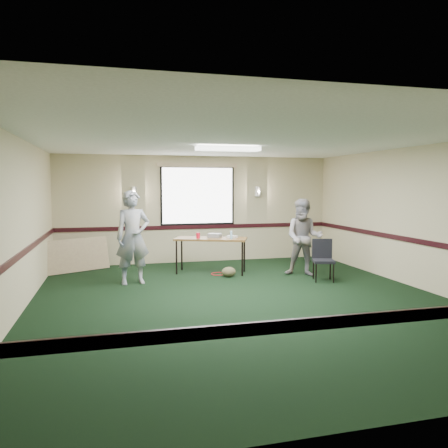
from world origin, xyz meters
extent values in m
plane|color=black|center=(0.00, 0.00, 0.00)|extent=(8.00, 8.00, 0.00)
plane|color=beige|center=(0.00, 4.00, 1.35)|extent=(7.00, 0.00, 7.00)
plane|color=beige|center=(0.00, -4.00, 1.35)|extent=(7.00, 0.00, 7.00)
plane|color=beige|center=(-3.50, 0.00, 1.35)|extent=(0.00, 8.00, 8.00)
plane|color=beige|center=(3.50, 0.00, 1.35)|extent=(0.00, 8.00, 8.00)
plane|color=silver|center=(0.00, 0.00, 2.70)|extent=(8.00, 8.00, 0.00)
cube|color=black|center=(0.00, 3.98, 0.90)|extent=(7.00, 0.03, 0.10)
cube|color=black|center=(0.00, -3.98, 0.90)|extent=(7.00, 0.03, 0.10)
cube|color=black|center=(-3.48, 0.00, 0.90)|extent=(0.03, 8.00, 0.10)
cube|color=black|center=(3.48, 0.00, 0.90)|extent=(0.03, 8.00, 0.10)
cube|color=black|center=(0.00, 3.98, 1.70)|extent=(1.90, 0.01, 1.50)
cube|color=white|center=(0.00, 3.97, 1.70)|extent=(1.80, 0.02, 1.40)
cube|color=beige|center=(0.00, 3.97, 2.47)|extent=(2.05, 0.08, 0.10)
cylinder|color=silver|center=(-1.60, 3.94, 1.80)|extent=(0.16, 0.16, 0.25)
cylinder|color=silver|center=(1.60, 3.94, 1.80)|extent=(0.16, 0.16, 0.25)
cube|color=white|center=(0.00, 1.00, 2.64)|extent=(1.20, 0.32, 0.08)
cube|color=#553B18|center=(0.00, 2.46, 0.77)|extent=(1.70, 1.18, 0.04)
cylinder|color=black|center=(-0.77, 2.50, 0.37)|extent=(0.04, 0.04, 0.75)
cylinder|color=black|center=(0.58, 1.96, 0.37)|extent=(0.04, 0.04, 0.75)
cylinder|color=black|center=(-0.58, 2.97, 0.37)|extent=(0.04, 0.04, 0.75)
cylinder|color=black|center=(0.77, 2.42, 0.37)|extent=(0.04, 0.04, 0.75)
cube|color=gray|center=(0.09, 2.50, 0.84)|extent=(0.35, 0.33, 0.09)
cube|color=white|center=(0.46, 2.35, 0.82)|extent=(0.26, 0.26, 0.05)
cylinder|color=red|center=(-0.30, 2.45, 0.85)|extent=(0.08, 0.08, 0.12)
cylinder|color=#8FC3EB|center=(0.38, 2.14, 0.88)|extent=(0.05, 0.05, 0.18)
ellipsoid|color=#4D492C|center=(0.27, 1.94, 0.11)|extent=(0.36, 0.30, 0.22)
torus|color=red|center=(0.12, 2.28, 0.01)|extent=(0.35, 0.35, 0.02)
cube|color=#9D7D61|center=(-2.90, 3.39, 0.37)|extent=(1.40, 0.87, 0.75)
cube|color=black|center=(2.05, 1.08, 0.41)|extent=(0.52, 0.52, 0.05)
cube|color=black|center=(2.11, 1.27, 0.64)|extent=(0.41, 0.17, 0.41)
cylinder|color=black|center=(1.83, 0.96, 0.19)|extent=(0.03, 0.03, 0.38)
cylinder|color=black|center=(2.16, 0.86, 0.19)|extent=(0.03, 0.03, 0.38)
cylinder|color=black|center=(1.93, 1.30, 0.19)|extent=(0.03, 0.03, 0.38)
cylinder|color=black|center=(2.26, 1.19, 0.19)|extent=(0.03, 0.03, 0.38)
imported|color=#394F7E|center=(-1.73, 1.80, 0.93)|extent=(0.75, 0.56, 1.86)
imported|color=slate|center=(1.88, 1.68, 0.83)|extent=(1.02, 0.95, 1.67)
camera|label=1|loc=(-2.13, -6.95, 1.95)|focal=35.00mm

